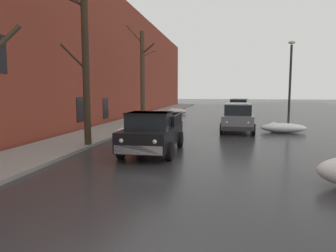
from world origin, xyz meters
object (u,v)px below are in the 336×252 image
Objects in this scene: pickup_truck_black_approaching_near_lane at (153,132)px; sedan_white_parked_kerbside_mid at (235,113)px; bare_tree_second_along_sidewalk at (84,59)px; street_lamp_post at (290,81)px; suv_grey_parked_kerbside_close at (238,116)px; suv_green_parked_far_down_block at (239,107)px; bare_tree_mid_block at (143,76)px.

sedan_white_parked_kerbside_mid is at bearing 74.94° from pickup_truck_black_approaching_near_lane.
bare_tree_second_along_sidewalk is 1.39× the size of street_lamp_post.
pickup_truck_black_approaching_near_lane is 1.05× the size of suv_grey_parked_kerbside_close.
suv_green_parked_far_down_block is (0.55, 12.18, -0.00)m from suv_grey_parked_kerbside_close.
sedan_white_parked_kerbside_mid is at bearing 89.90° from suv_grey_parked_kerbside_close.
suv_green_parked_far_down_block reaches higher than sedan_white_parked_kerbside_mid.
pickup_truck_black_approaching_near_lane is 20.37m from suv_green_parked_far_down_block.
pickup_truck_black_approaching_near_lane is at bearing -130.54° from street_lamp_post.
bare_tree_second_along_sidewalk is at bearing -90.41° from bare_tree_mid_block.
suv_grey_parked_kerbside_close is 6.47m from sedan_white_parked_kerbside_mid.
bare_tree_second_along_sidewalk is 1.61× the size of pickup_truck_black_approaching_near_lane.
pickup_truck_black_approaching_near_lane is at bearing -72.89° from bare_tree_mid_block.
suv_grey_parked_kerbside_close is 12.19m from suv_green_parked_far_down_block.
bare_tree_second_along_sidewalk is 20.84m from suv_green_parked_far_down_block.
street_lamp_post reaches higher than suv_green_parked_far_down_block.
suv_grey_parked_kerbside_close is at bearing -172.27° from street_lamp_post.
suv_grey_parked_kerbside_close is at bearing 63.75° from pickup_truck_black_approaching_near_lane.
suv_grey_parked_kerbside_close is (7.08, -2.92, -2.77)m from bare_tree_mid_block.
bare_tree_mid_block reaches higher than pickup_truck_black_approaching_near_lane.
sedan_white_parked_kerbside_mid is at bearing 61.89° from bare_tree_second_along_sidewalk.
sedan_white_parked_kerbside_mid is 0.94× the size of suv_green_parked_far_down_block.
street_lamp_post is (3.16, 0.43, 2.22)m from suv_grey_parked_kerbside_close.
street_lamp_post is (6.97, 8.15, 2.33)m from pickup_truck_black_approaching_near_lane.
street_lamp_post is at bearing -77.46° from suv_green_parked_far_down_block.
bare_tree_second_along_sidewalk is 1.78× the size of sedan_white_parked_kerbside_mid.
suv_grey_parked_kerbside_close is 1.00× the size of suv_green_parked_far_down_block.
sedan_white_parked_kerbside_mid is at bearing 117.57° from street_lamp_post.
street_lamp_post reaches higher than suv_grey_parked_kerbside_close.
bare_tree_second_along_sidewalk reaches higher than sedan_white_parked_kerbside_mid.
bare_tree_mid_block is 8.48m from sedan_white_parked_kerbside_mid.
pickup_truck_black_approaching_near_lane is at bearing -13.08° from bare_tree_second_along_sidewalk.
sedan_white_parked_kerbside_mid is (0.01, 6.47, -0.24)m from suv_grey_parked_kerbside_close.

